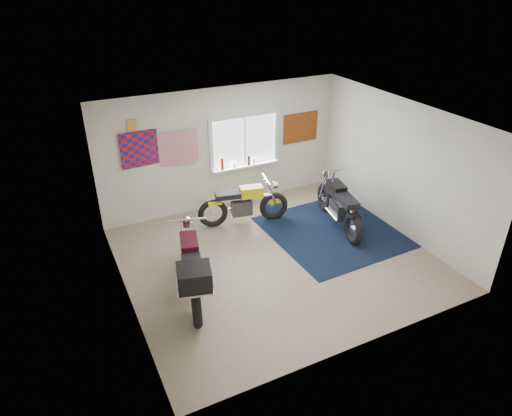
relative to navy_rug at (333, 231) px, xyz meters
name	(u,v)px	position (x,y,z in m)	size (l,w,h in m)	color
ground	(276,258)	(-1.52, -0.33, -0.01)	(5.50, 5.50, 0.00)	#9E896B
room_shell	(278,179)	(-1.52, -0.33, 1.63)	(5.50, 5.50, 5.50)	white
navy_rug	(333,231)	(0.00, 0.00, 0.00)	(2.50, 2.60, 0.01)	black
window_assembly	(244,145)	(-1.02, 2.14, 1.36)	(1.66, 0.17, 1.26)	white
oil_bottles	(236,163)	(-1.27, 2.07, 1.01)	(0.83, 0.07, 0.28)	maroon
flag_display	(132,126)	(-3.42, 2.15, 2.14)	(1.60, 0.10, 1.17)	red
triumph_poster	(301,128)	(0.43, 2.15, 1.54)	(0.90, 0.03, 0.70)	#A54C14
yellow_triumph	(243,205)	(-1.50, 1.17, 0.43)	(1.94, 0.65, 0.99)	black
black_chrome_bike	(339,206)	(0.23, 0.18, 0.46)	(0.68, 2.06, 1.07)	black
maroon_tourer	(192,270)	(-3.31, -0.79, 0.58)	(0.98, 2.21, 1.13)	black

